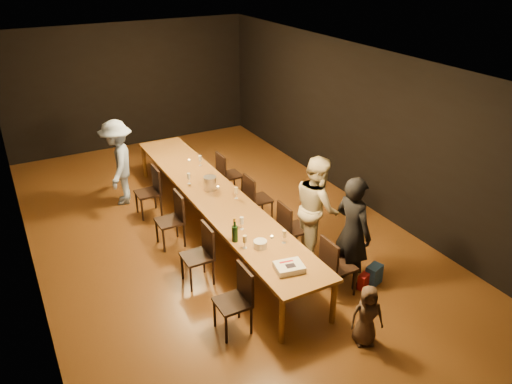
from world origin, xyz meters
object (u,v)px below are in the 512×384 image
chair_right_1 (294,228)px  woman_birthday (353,232)px  chair_left_3 (148,192)px  plate_stack (260,244)px  chair_right_2 (259,198)px  man_blue (118,163)px  chair_left_1 (197,256)px  champagne_bottle (235,230)px  woman_tan (317,207)px  child (367,316)px  table (215,197)px  ice_bucket (210,183)px  chair_right_0 (339,266)px  chair_left_2 (169,221)px  chair_right_3 (230,174)px  birthday_cake (289,267)px  chair_left_0 (232,302)px

chair_right_1 → woman_birthday: (0.30, -1.08, 0.41)m
chair_left_3 → plate_stack: chair_left_3 is taller
chair_right_2 → man_blue: man_blue is taller
chair_left_1 → champagne_bottle: 0.75m
woman_tan → chair_right_1: bearing=76.3°
woman_tan → child: 2.16m
man_blue → plate_stack: bearing=36.1°
table → chair_right_2: chair_right_2 is taller
man_blue → ice_bucket: bearing=54.5°
man_blue → chair_right_0: bearing=45.6°
chair_left_2 → ice_bucket: bearing=-75.8°
chair_right_2 → man_blue: bearing=-134.4°
chair_right_2 → chair_right_0: bearing=-0.0°
plate_stack → chair_right_3: bearing=72.2°
chair_left_1 → chair_right_3: bearing=-35.3°
chair_right_1 → chair_left_2: (-1.70, 1.20, 0.00)m
chair_left_3 → chair_left_2: bearing=-180.0°
chair_left_3 → birthday_cake: bearing=-167.8°
chair_right_1 → plate_stack: chair_right_1 is taller
chair_left_1 → woman_tan: (2.00, -0.18, 0.40)m
chair_left_3 → ice_bucket: size_ratio=3.79×
chair_right_1 → birthday_cake: chair_right_1 is taller
table → chair_right_2: 0.88m
chair_left_3 → champagne_bottle: champagne_bottle is taller
table → woman_tan: woman_tan is taller
chair_left_1 → chair_left_2: bearing=0.0°
man_blue → child: bearing=38.4°
chair_left_0 → man_blue: man_blue is taller
chair_right_1 → champagne_bottle: bearing=-75.8°
chair_left_2 → birthday_cake: bearing=-162.2°
chair_right_2 → chair_left_1: same height
chair_right_1 → chair_left_3: (-1.70, 2.40, 0.00)m
chair_left_1 → plate_stack: 1.02m
table → chair_left_3: bearing=125.3°
chair_right_1 → ice_bucket: (-0.85, 1.42, 0.41)m
woman_birthday → chair_right_2: bearing=-1.3°
chair_right_1 → man_blue: 3.76m
chair_left_2 → chair_left_3: size_ratio=1.00×
chair_right_2 → plate_stack: 2.10m
chair_right_2 → woman_birthday: size_ratio=0.53×
chair_right_2 → champagne_bottle: 1.99m
chair_right_1 → woman_tan: (0.30, -0.18, 0.40)m
chair_right_3 → man_blue: size_ratio=0.55×
chair_right_3 → child: 4.61m
table → chair_right_0: bearing=-70.5°
table → man_blue: size_ratio=3.57×
table → chair_left_3: (-0.85, 1.20, -0.24)m
chair_right_3 → chair_left_0: same height
chair_right_1 → chair_left_2: size_ratio=1.00×
chair_right_1 → chair_left_1: bearing=-90.0°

